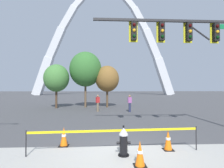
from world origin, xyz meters
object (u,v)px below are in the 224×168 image
object	(u,v)px
traffic_cone_curb_edge	(64,137)
pedestrian_standing_center	(98,103)
pedestrian_walking_left	(130,103)
traffic_signal_gantry	(197,45)
monument_arch	(104,45)
traffic_cone_by_hydrant	(168,140)
fire_hydrant	(124,141)
traffic_cone_mid_sidewalk	(140,154)

from	to	relation	value
traffic_cone_curb_edge	pedestrian_standing_center	world-z (taller)	pedestrian_standing_center
pedestrian_walking_left	pedestrian_standing_center	world-z (taller)	same
traffic_signal_gantry	monument_arch	world-z (taller)	monument_arch
traffic_signal_gantry	pedestrian_walking_left	xyz separation A→B (m)	(-2.21, 7.92, -3.59)
pedestrian_standing_center	traffic_signal_gantry	bearing A→B (deg)	-57.91
traffic_cone_by_hydrant	pedestrian_standing_center	xyz separation A→B (m)	(-2.81, 10.64, 0.46)
traffic_cone_by_hydrant	traffic_signal_gantry	bearing A→B (deg)	44.14
traffic_cone_curb_edge	monument_arch	bearing A→B (deg)	87.68
traffic_cone_by_hydrant	monument_arch	bearing A→B (deg)	91.95
fire_hydrant	pedestrian_standing_center	size ratio (longest dim) A/B	0.62
monument_arch	pedestrian_standing_center	size ratio (longest dim) A/B	28.94
traffic_cone_by_hydrant	traffic_cone_mid_sidewalk	size ratio (longest dim) A/B	1.00
traffic_signal_gantry	traffic_cone_curb_edge	bearing A→B (deg)	-164.88
pedestrian_walking_left	pedestrian_standing_center	xyz separation A→B (m)	(-3.01, 0.39, 0.00)
traffic_signal_gantry	traffic_cone_mid_sidewalk	bearing A→B (deg)	-135.85
traffic_cone_curb_edge	fire_hydrant	bearing A→B (deg)	-26.37
fire_hydrant	pedestrian_standing_center	distance (m)	11.14
traffic_cone_curb_edge	pedestrian_walking_left	xyz separation A→B (m)	(4.03, 9.61, 0.46)
fire_hydrant	traffic_cone_mid_sidewalk	xyz separation A→B (m)	(0.37, -0.82, -0.11)
traffic_signal_gantry	pedestrian_walking_left	bearing A→B (deg)	105.56
pedestrian_walking_left	monument_arch	bearing A→B (deg)	92.70
pedestrian_walking_left	pedestrian_standing_center	distance (m)	3.03
fire_hydrant	traffic_signal_gantry	bearing A→B (deg)	34.23
pedestrian_standing_center	traffic_cone_curb_edge	bearing A→B (deg)	-95.87
traffic_cone_mid_sidewalk	traffic_cone_by_hydrant	bearing A→B (deg)	44.17
traffic_cone_by_hydrant	traffic_signal_gantry	xyz separation A→B (m)	(2.40, 2.33, 4.05)
traffic_signal_gantry	fire_hydrant	bearing A→B (deg)	-145.77
traffic_cone_by_hydrant	pedestrian_standing_center	bearing A→B (deg)	104.80
monument_arch	pedestrian_walking_left	distance (m)	44.40
traffic_cone_by_hydrant	traffic_cone_mid_sidewalk	world-z (taller)	same
traffic_signal_gantry	monument_arch	bearing A→B (deg)	94.82
pedestrian_walking_left	pedestrian_standing_center	size ratio (longest dim) A/B	1.00
traffic_cone_mid_sidewalk	traffic_cone_curb_edge	world-z (taller)	same
traffic_signal_gantry	pedestrian_standing_center	world-z (taller)	traffic_signal_gantry
traffic_signal_gantry	pedestrian_walking_left	distance (m)	8.97
traffic_cone_by_hydrant	traffic_cone_curb_edge	xyz separation A→B (m)	(-3.84, 0.64, 0.00)
monument_arch	traffic_cone_curb_edge	bearing A→B (deg)	-92.32
monument_arch	pedestrian_standing_center	xyz separation A→B (m)	(-1.04, -41.16, -15.53)
traffic_signal_gantry	monument_arch	distance (m)	51.06
fire_hydrant	traffic_cone_by_hydrant	bearing A→B (deg)	14.66
pedestrian_walking_left	traffic_cone_curb_edge	bearing A→B (deg)	-112.77
fire_hydrant	traffic_cone_mid_sidewalk	bearing A→B (deg)	-65.53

